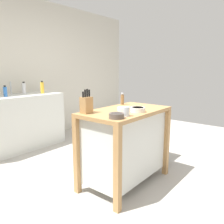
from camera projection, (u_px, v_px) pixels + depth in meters
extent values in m
plane|color=#ADA8A0|center=(124.00, 176.00, 2.85)|extent=(6.78, 6.78, 0.00)
cube|color=beige|center=(20.00, 71.00, 4.04)|extent=(5.78, 0.10, 2.60)
cube|color=#AD7F4C|center=(126.00, 112.00, 2.54)|extent=(1.07, 0.61, 0.04)
cube|color=silver|center=(125.00, 144.00, 2.61)|extent=(0.97, 0.51, 0.74)
cube|color=#AD7F4C|center=(118.00, 170.00, 2.07)|extent=(0.06, 0.06, 0.84)
cube|color=#AD7F4C|center=(166.00, 142.00, 2.84)|extent=(0.06, 0.06, 0.84)
cube|color=#AD7F4C|center=(77.00, 156.00, 2.40)|extent=(0.06, 0.06, 0.84)
cube|color=#AD7F4C|center=(130.00, 135.00, 3.18)|extent=(0.06, 0.06, 0.84)
cube|color=#AD7F4C|center=(86.00, 105.00, 2.33)|extent=(0.11, 0.09, 0.17)
cylinder|color=black|center=(83.00, 95.00, 2.27)|extent=(0.02, 0.02, 0.06)
cylinder|color=black|center=(85.00, 93.00, 2.29)|extent=(0.02, 0.02, 0.08)
cylinder|color=black|center=(87.00, 93.00, 2.31)|extent=(0.02, 0.02, 0.08)
cylinder|color=black|center=(89.00, 93.00, 2.34)|extent=(0.02, 0.02, 0.07)
cylinder|color=silver|center=(138.00, 110.00, 2.41)|extent=(0.16, 0.16, 0.05)
cylinder|color=gray|center=(138.00, 107.00, 2.40)|extent=(0.13, 0.13, 0.01)
cylinder|color=silver|center=(123.00, 109.00, 2.46)|extent=(0.13, 0.13, 0.04)
cylinder|color=gray|center=(123.00, 108.00, 2.46)|extent=(0.10, 0.10, 0.01)
cylinder|color=#564C47|center=(116.00, 116.00, 2.09)|extent=(0.14, 0.14, 0.05)
cylinder|color=#342D2A|center=(116.00, 113.00, 2.09)|extent=(0.12, 0.12, 0.01)
cylinder|color=silver|center=(126.00, 112.00, 2.19)|extent=(0.07, 0.07, 0.09)
cylinder|color=olive|center=(122.00, 100.00, 2.88)|extent=(0.04, 0.04, 0.13)
sphere|color=#99999E|center=(122.00, 94.00, 2.87)|extent=(0.03, 0.03, 0.03)
cube|color=slate|center=(151.00, 141.00, 3.29)|extent=(0.34, 0.26, 0.60)
cube|color=black|center=(152.00, 120.00, 3.23)|extent=(0.36, 0.28, 0.03)
cube|color=silver|center=(18.00, 122.00, 3.76)|extent=(1.48, 0.60, 0.91)
cube|color=silver|center=(16.00, 96.00, 3.67)|extent=(0.44, 0.36, 0.03)
cylinder|color=#B7BCC1|center=(11.00, 88.00, 3.74)|extent=(0.02, 0.02, 0.22)
cylinder|color=white|center=(24.00, 88.00, 3.89)|extent=(0.07, 0.07, 0.19)
cylinder|color=black|center=(24.00, 82.00, 3.87)|extent=(0.04, 0.04, 0.02)
cylinder|color=yellow|center=(42.00, 88.00, 3.93)|extent=(0.06, 0.06, 0.20)
cylinder|color=black|center=(42.00, 82.00, 3.91)|extent=(0.04, 0.04, 0.02)
cylinder|color=blue|center=(5.00, 92.00, 3.50)|extent=(0.06, 0.06, 0.15)
cylinder|color=black|center=(5.00, 86.00, 3.48)|extent=(0.03, 0.03, 0.02)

